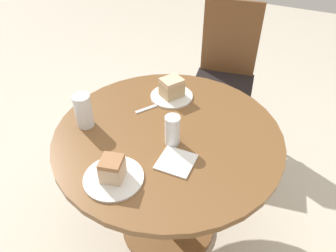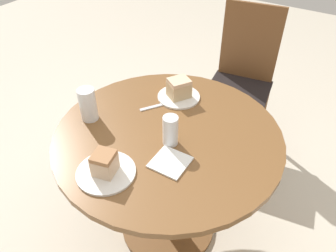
# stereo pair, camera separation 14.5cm
# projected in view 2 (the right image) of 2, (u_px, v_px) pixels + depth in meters

# --- Properties ---
(ground_plane) EXTENTS (8.00, 8.00, 0.00)m
(ground_plane) POSITION_uv_depth(u_px,v_px,m) (168.00, 225.00, 1.93)
(ground_plane) COLOR beige
(table) EXTENTS (1.03, 1.03, 0.72)m
(table) POSITION_uv_depth(u_px,v_px,m) (168.00, 160.00, 1.59)
(table) COLOR brown
(table) RESTS_ON ground_plane
(chair) EXTENTS (0.46, 0.49, 0.99)m
(chair) POSITION_uv_depth(u_px,v_px,m) (241.00, 81.00, 2.21)
(chair) COLOR brown
(chair) RESTS_ON ground_plane
(plate_near) EXTENTS (0.22, 0.22, 0.01)m
(plate_near) POSITION_uv_depth(u_px,v_px,m) (179.00, 97.00, 1.69)
(plate_near) COLOR silver
(plate_near) RESTS_ON table
(plate_far) EXTENTS (0.23, 0.23, 0.01)m
(plate_far) POSITION_uv_depth(u_px,v_px,m) (106.00, 172.00, 1.28)
(plate_far) COLOR silver
(plate_far) RESTS_ON table
(cake_slice_near) EXTENTS (0.13, 0.14, 0.10)m
(cake_slice_near) POSITION_uv_depth(u_px,v_px,m) (179.00, 88.00, 1.65)
(cake_slice_near) COLOR tan
(cake_slice_near) RESTS_ON plate_near
(cake_slice_far) EXTENTS (0.10, 0.10, 0.09)m
(cake_slice_far) POSITION_uv_depth(u_px,v_px,m) (104.00, 163.00, 1.25)
(cake_slice_far) COLOR beige
(cake_slice_far) RESTS_ON plate_far
(glass_lemonade) EXTENTS (0.07, 0.07, 0.14)m
(glass_lemonade) POSITION_uv_depth(u_px,v_px,m) (170.00, 132.00, 1.38)
(glass_lemonade) COLOR silver
(glass_lemonade) RESTS_ON table
(glass_water) EXTENTS (0.08, 0.08, 0.16)m
(glass_water) POSITION_uv_depth(u_px,v_px,m) (88.00, 106.00, 1.51)
(glass_water) COLOR silver
(glass_water) RESTS_ON table
(napkin_stack) EXTENTS (0.15, 0.15, 0.01)m
(napkin_stack) POSITION_uv_depth(u_px,v_px,m) (170.00, 162.00, 1.33)
(napkin_stack) COLOR white
(napkin_stack) RESTS_ON table
(fork) EXTENTS (0.11, 0.16, 0.00)m
(fork) POSITION_uv_depth(u_px,v_px,m) (157.00, 106.00, 1.63)
(fork) COLOR silver
(fork) RESTS_ON table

